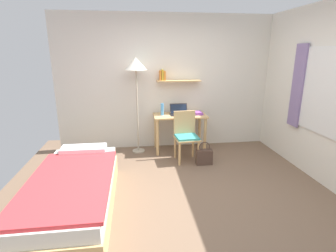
% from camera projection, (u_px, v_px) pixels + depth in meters
% --- Properties ---
extents(ground_plane, '(5.28, 5.28, 0.00)m').
position_uv_depth(ground_plane, '(190.00, 195.00, 3.56)').
color(ground_plane, brown).
extents(wall_back, '(4.40, 0.27, 2.60)m').
position_uv_depth(wall_back, '(170.00, 83.00, 5.14)').
color(wall_back, silver).
rests_on(wall_back, ground_plane).
extents(bed, '(0.94, 2.06, 0.54)m').
position_uv_depth(bed, '(74.00, 192.00, 3.17)').
color(bed, tan).
rests_on(bed, ground_plane).
extents(desk, '(1.01, 0.53, 0.72)m').
position_uv_depth(desk, '(180.00, 122.00, 5.04)').
color(desk, tan).
rests_on(desk, ground_plane).
extents(desk_chair, '(0.44, 0.43, 0.88)m').
position_uv_depth(desk_chair, '(186.00, 134.00, 4.61)').
color(desk_chair, tan).
rests_on(desk_chair, ground_plane).
extents(standing_lamp, '(0.40, 0.40, 1.80)m').
position_uv_depth(standing_lamp, '(136.00, 69.00, 4.69)').
color(standing_lamp, '#B2A893').
rests_on(standing_lamp, ground_plane).
extents(laptop, '(0.34, 0.22, 0.20)m').
position_uv_depth(laptop, '(179.00, 112.00, 5.01)').
color(laptop, black).
rests_on(laptop, desk).
extents(water_bottle, '(0.06, 0.06, 0.23)m').
position_uv_depth(water_bottle, '(162.00, 109.00, 4.94)').
color(water_bottle, '#4C99DB').
rests_on(water_bottle, desk).
extents(book_stack, '(0.18, 0.21, 0.05)m').
position_uv_depth(book_stack, '(198.00, 113.00, 5.04)').
color(book_stack, purple).
rests_on(book_stack, desk).
extents(handbag, '(0.28, 0.13, 0.41)m').
position_uv_depth(handbag, '(204.00, 156.00, 4.51)').
color(handbag, '#4C382D').
rests_on(handbag, ground_plane).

